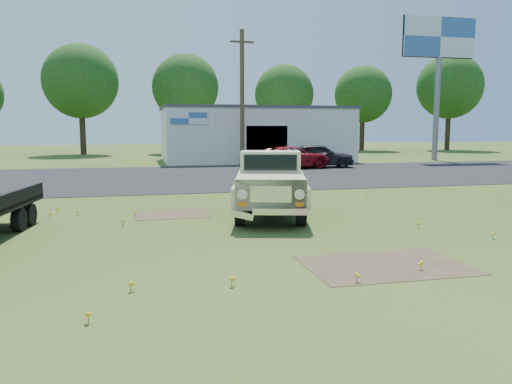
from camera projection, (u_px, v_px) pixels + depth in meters
ground at (267, 236)px, 11.86m from camera, size 140.00×140.00×0.00m
asphalt_lot at (195, 176)px, 26.33m from camera, size 90.00×14.00×0.02m
dirt_patch_a at (386, 265)px, 9.31m from camera, size 3.00×2.00×0.01m
dirt_patch_b at (172, 215)px, 14.77m from camera, size 2.20×1.60×0.01m
commercial_building at (254, 134)px, 39.01m from camera, size 14.20×8.20×4.15m
billboard at (439, 50)px, 38.55m from camera, size 6.10×0.45×11.05m
utility_pole_mid at (242, 97)px, 33.41m from camera, size 1.60×0.30×9.00m
treeline_c at (81, 81)px, 47.24m from camera, size 7.04×7.04×10.47m
treeline_d at (185, 87)px, 50.55m from camera, size 6.72×6.72×10.00m
treeline_e at (284, 94)px, 51.48m from camera, size 6.08×6.08×9.04m
treeline_f at (363, 94)px, 56.14m from camera, size 6.40×6.40×9.52m
treeline_g at (450, 86)px, 56.87m from camera, size 7.36×7.36×10.95m
vintage_pickup_truck at (270, 183)px, 14.56m from camera, size 3.27×5.55×1.89m
red_pickup at (292, 158)px, 31.46m from camera, size 5.23×3.02×1.37m
dark_sedan at (319, 156)px, 32.28m from camera, size 4.72×2.58×1.52m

